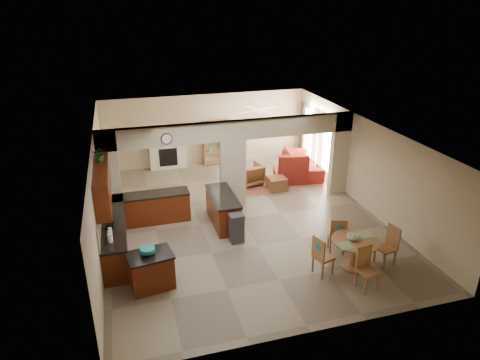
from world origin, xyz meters
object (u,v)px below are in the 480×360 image
object	(u,v)px
sofa	(302,162)
armchair	(250,174)
dining_table	(355,250)
kitchen_island	(151,270)

from	to	relation	value
sofa	armchair	size ratio (longest dim) A/B	3.15
sofa	armchair	bearing A→B (deg)	112.80
dining_table	sofa	xyz separation A→B (m)	(1.36, 6.28, -0.15)
dining_table	kitchen_island	bearing A→B (deg)	172.85
kitchen_island	dining_table	bearing A→B (deg)	-16.28
sofa	armchair	distance (m)	2.33
dining_table	armchair	world-z (taller)	dining_table
dining_table	sofa	distance (m)	6.42
sofa	armchair	xyz separation A→B (m)	(-2.26, -0.58, -0.00)
kitchen_island	armchair	distance (m)	6.45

